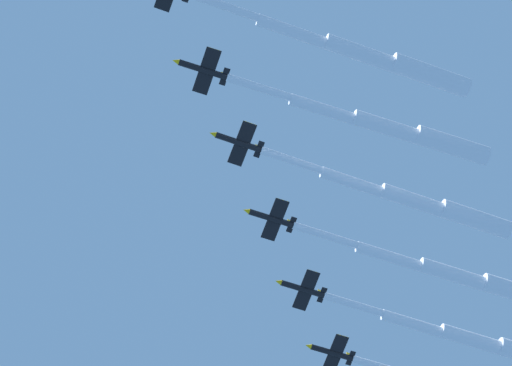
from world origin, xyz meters
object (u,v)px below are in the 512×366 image
object	(u,v)px
jet_port_inner	(365,54)
jet_starboard_inner	(390,128)
jet_starboard_mid	(458,275)
jet_port_outer	(475,340)
jet_port_mid	(416,201)

from	to	relation	value
jet_port_inner	jet_starboard_inner	distance (m)	14.57
jet_starboard_mid	jet_port_outer	distance (m)	15.05
jet_port_inner	jet_port_outer	world-z (taller)	jet_port_outer
jet_starboard_inner	jet_port_mid	size ratio (longest dim) A/B	1.01
jet_starboard_mid	jet_port_outer	bearing A→B (deg)	81.35
jet_port_mid	jet_port_outer	distance (m)	32.48
jet_port_mid	jet_starboard_mid	size ratio (longest dim) A/B	0.93
jet_port_inner	jet_port_outer	distance (m)	64.07
jet_port_mid	jet_port_outer	size ratio (longest dim) A/B	0.97
jet_port_inner	jet_starboard_inner	size ratio (longest dim) A/B	1.02
jet_starboard_inner	jet_port_outer	distance (m)	49.51
jet_port_outer	jet_port_mid	bearing A→B (deg)	-105.33
jet_port_inner	jet_starboard_inner	world-z (taller)	jet_port_inner
jet_starboard_inner	jet_port_mid	world-z (taller)	jet_port_mid
jet_starboard_inner	jet_port_outer	world-z (taller)	jet_port_outer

